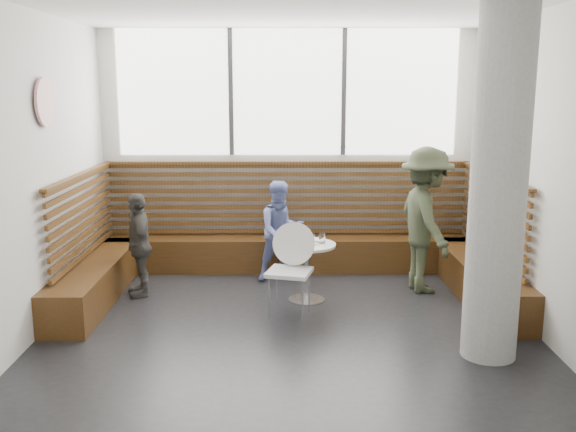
{
  "coord_description": "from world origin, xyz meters",
  "views": [
    {
      "loc": [
        -0.04,
        -6.18,
        2.46
      ],
      "look_at": [
        0.0,
        1.0,
        1.0
      ],
      "focal_mm": 40.0,
      "sensor_mm": 36.0,
      "label": 1
    }
  ],
  "objects_px": {
    "concrete_column": "(498,185)",
    "cafe_table": "(307,260)",
    "child_left": "(139,245)",
    "child_back": "(281,231)",
    "cafe_chair": "(289,261)",
    "adult_man": "(426,220)"
  },
  "relations": [
    {
      "from": "cafe_chair",
      "to": "child_left",
      "type": "relative_size",
      "value": 0.8
    },
    {
      "from": "cafe_table",
      "to": "cafe_chair",
      "type": "bearing_deg",
      "value": -117.32
    },
    {
      "from": "cafe_table",
      "to": "concrete_column",
      "type": "bearing_deg",
      "value": -43.56
    },
    {
      "from": "child_back",
      "to": "child_left",
      "type": "bearing_deg",
      "value": -178.06
    },
    {
      "from": "concrete_column",
      "to": "adult_man",
      "type": "xyz_separation_m",
      "value": [
        -0.19,
        1.94,
        -0.72
      ]
    },
    {
      "from": "cafe_table",
      "to": "child_back",
      "type": "bearing_deg",
      "value": 109.61
    },
    {
      "from": "concrete_column",
      "to": "child_left",
      "type": "relative_size",
      "value": 2.59
    },
    {
      "from": "concrete_column",
      "to": "cafe_chair",
      "type": "distance_m",
      "value": 2.4
    },
    {
      "from": "child_back",
      "to": "child_left",
      "type": "xyz_separation_m",
      "value": [
        -1.68,
        -0.6,
        -0.02
      ]
    },
    {
      "from": "concrete_column",
      "to": "adult_man",
      "type": "height_order",
      "value": "concrete_column"
    },
    {
      "from": "cafe_table",
      "to": "adult_man",
      "type": "height_order",
      "value": "adult_man"
    },
    {
      "from": "concrete_column",
      "to": "cafe_table",
      "type": "distance_m",
      "value": 2.51
    },
    {
      "from": "concrete_column",
      "to": "cafe_table",
      "type": "xyz_separation_m",
      "value": [
        -1.63,
        1.55,
        -1.11
      ]
    },
    {
      "from": "child_back",
      "to": "child_left",
      "type": "distance_m",
      "value": 1.79
    },
    {
      "from": "concrete_column",
      "to": "child_back",
      "type": "height_order",
      "value": "concrete_column"
    },
    {
      "from": "concrete_column",
      "to": "child_back",
      "type": "bearing_deg",
      "value": 128.94
    },
    {
      "from": "concrete_column",
      "to": "cafe_table",
      "type": "height_order",
      "value": "concrete_column"
    },
    {
      "from": "adult_man",
      "to": "child_back",
      "type": "relative_size",
      "value": 1.37
    },
    {
      "from": "adult_man",
      "to": "child_back",
      "type": "height_order",
      "value": "adult_man"
    },
    {
      "from": "concrete_column",
      "to": "child_back",
      "type": "distance_m",
      "value": 3.22
    },
    {
      "from": "child_left",
      "to": "child_back",
      "type": "bearing_deg",
      "value": 91.08
    },
    {
      "from": "concrete_column",
      "to": "adult_man",
      "type": "distance_m",
      "value": 2.08
    }
  ]
}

